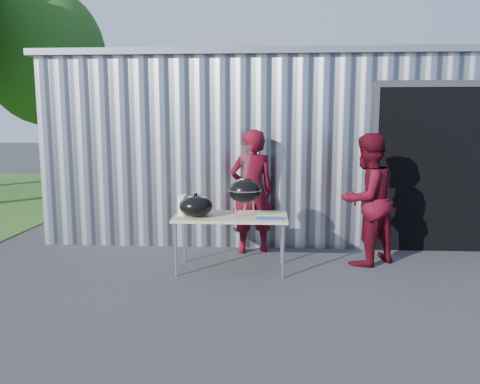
# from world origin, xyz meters

# --- Properties ---
(ground) EXTENTS (80.00, 80.00, 0.00)m
(ground) POSITION_xyz_m (0.00, 0.00, 0.00)
(ground) COLOR #2C2C2E
(building) EXTENTS (8.20, 6.20, 3.10)m
(building) POSITION_xyz_m (0.92, 4.59, 1.54)
(building) COLOR silver
(building) RESTS_ON ground
(tree_far) EXTENTS (3.71, 3.71, 6.15)m
(tree_far) POSITION_xyz_m (-6.50, 9.00, 4.00)
(tree_far) COLOR #442D19
(tree_far) RESTS_ON ground
(folding_table) EXTENTS (1.50, 0.75, 0.75)m
(folding_table) POSITION_xyz_m (-0.05, 0.56, 0.71)
(folding_table) COLOR tan
(folding_table) RESTS_ON ground
(kettle_grill) EXTENTS (0.45, 0.45, 0.94)m
(kettle_grill) POSITION_xyz_m (0.13, 0.52, 1.17)
(kettle_grill) COLOR black
(kettle_grill) RESTS_ON folding_table
(grill_lid) EXTENTS (0.44, 0.44, 0.32)m
(grill_lid) POSITION_xyz_m (-0.51, 0.46, 0.89)
(grill_lid) COLOR black
(grill_lid) RESTS_ON folding_table
(paper_towels) EXTENTS (0.12, 0.12, 0.28)m
(paper_towels) POSITION_xyz_m (-0.69, 0.51, 0.89)
(paper_towels) COLOR white
(paper_towels) RESTS_ON folding_table
(white_tub) EXTENTS (0.20, 0.15, 0.10)m
(white_tub) POSITION_xyz_m (-0.60, 0.79, 0.80)
(white_tub) COLOR white
(white_tub) RESTS_ON folding_table
(foil_box) EXTENTS (0.32, 0.06, 0.06)m
(foil_box) POSITION_xyz_m (0.46, 0.31, 0.78)
(foil_box) COLOR #173E97
(foil_box) RESTS_ON folding_table
(person_cook) EXTENTS (0.79, 0.63, 1.88)m
(person_cook) POSITION_xyz_m (0.20, 1.45, 0.94)
(person_cook) COLOR #4A0813
(person_cook) RESTS_ON ground
(person_bystander) EXTENTS (1.13, 1.09, 1.84)m
(person_bystander) POSITION_xyz_m (1.81, 0.95, 0.92)
(person_bystander) COLOR #4A0813
(person_bystander) RESTS_ON ground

